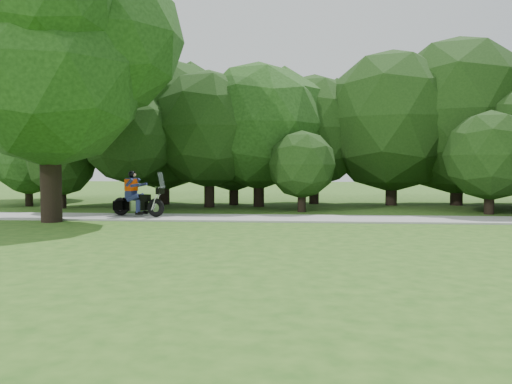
{
  "coord_description": "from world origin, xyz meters",
  "views": [
    {
      "loc": [
        -2.31,
        -9.46,
        1.87
      ],
      "look_at": [
        -3.41,
        3.73,
        1.18
      ],
      "focal_mm": 35.0,
      "sensor_mm": 36.0,
      "label": 1
    }
  ],
  "objects": [
    {
      "name": "big_tree_west",
      "position": [
        -10.54,
        6.85,
        5.76
      ],
      "size": [
        8.64,
        6.56,
        9.96
      ],
      "color": "black",
      "rests_on": "ground"
    },
    {
      "name": "ground",
      "position": [
        0.0,
        0.0,
        0.0
      ],
      "size": [
        100.0,
        100.0,
        0.0
      ],
      "primitive_type": "plane",
      "color": "#275317",
      "rests_on": "ground"
    },
    {
      "name": "touring_motorcycle",
      "position": [
        -8.15,
        8.02,
        0.66
      ],
      "size": [
        2.12,
        1.06,
        1.64
      ],
      "rotation": [
        0.0,
        0.0,
        -0.28
      ],
      "color": "black",
      "rests_on": "walkway"
    },
    {
      "name": "walkway",
      "position": [
        0.0,
        8.0,
        0.03
      ],
      "size": [
        60.0,
        2.2,
        0.06
      ],
      "primitive_type": "cube",
      "color": "gray",
      "rests_on": "ground"
    },
    {
      "name": "tree_line",
      "position": [
        2.27,
        14.31,
        3.65
      ],
      "size": [
        40.47,
        11.12,
        7.94
      ],
      "color": "black",
      "rests_on": "ground"
    }
  ]
}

